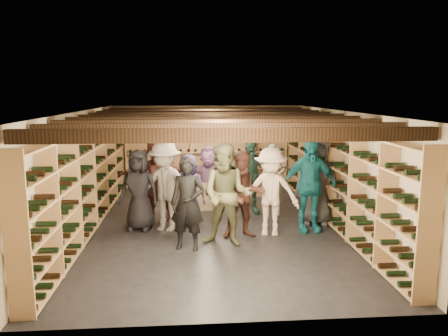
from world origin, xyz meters
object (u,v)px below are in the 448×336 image
object	(u,v)px
person_5	(159,178)
person_7	(274,179)
crate_stack_left	(200,195)
person_8	(244,195)
person_12	(317,181)
person_1	(187,204)
person_9	(165,187)
person_3	(271,192)
crate_stack_right	(234,194)
person_6	(188,190)
person_0	(139,190)
person_11	(209,178)
person_4	(309,185)
person_2	(227,195)
crate_loose	(260,192)

from	to	relation	value
person_5	person_7	xyz separation A→B (m)	(2.59, 0.24, -0.12)
crate_stack_left	person_7	world-z (taller)	person_7
person_8	person_12	xyz separation A→B (m)	(1.64, 0.75, 0.09)
person_1	person_9	world-z (taller)	person_9
person_1	person_3	bearing A→B (deg)	36.49
person_1	crate_stack_right	bearing A→B (deg)	83.10
crate_stack_right	person_6	size ratio (longest dim) A/B	0.34
person_9	person_0	bearing A→B (deg)	-169.65
person_6	person_11	size ratio (longest dim) A/B	0.99
person_1	person_4	size ratio (longest dim) A/B	0.88
person_0	person_2	distance (m)	2.01
person_8	person_11	size ratio (longest dim) A/B	1.10
person_0	person_2	world-z (taller)	person_2
person_2	person_7	xyz separation A→B (m)	(1.24, 1.97, -0.12)
person_5	person_8	world-z (taller)	person_5
crate_stack_left	person_6	xyz separation A→B (m)	(-0.27, -1.27, 0.42)
person_0	person_6	world-z (taller)	person_0
person_3	person_9	xyz separation A→B (m)	(-2.07, 0.42, 0.05)
person_2	person_8	distance (m)	0.56
crate_stack_left	person_9	bearing A→B (deg)	-114.93
person_6	person_5	bearing A→B (deg)	150.30
person_6	person_8	size ratio (longest dim) A/B	0.90
person_0	person_2	size ratio (longest dim) A/B	0.87
crate_loose	person_6	world-z (taller)	person_6
crate_loose	person_8	world-z (taller)	person_8
person_5	person_2	bearing A→B (deg)	-38.94
person_1	person_7	distance (m)	2.90
person_0	person_12	distance (m)	3.72
person_9	person_11	bearing A→B (deg)	81.83
person_4	person_5	xyz separation A→B (m)	(-3.07, 1.04, -0.01)
person_7	person_11	size ratio (longest dim) A/B	1.07
person_0	person_6	xyz separation A→B (m)	(1.00, 0.18, -0.06)
person_6	person_11	distance (m)	1.36
person_12	person_3	bearing A→B (deg)	-136.59
person_0	person_8	xyz separation A→B (m)	(2.07, -0.66, 0.02)
person_9	person_12	size ratio (longest dim) A/B	0.98
person_12	person_7	bearing A→B (deg)	146.92
crate_loose	person_1	size ratio (longest dim) A/B	0.30
crate_loose	person_1	world-z (taller)	person_1
person_2	person_11	xyz separation A→B (m)	(-0.23, 2.51, -0.18)
person_4	person_11	xyz separation A→B (m)	(-1.94, 1.82, -0.18)
person_5	person_6	xyz separation A→B (m)	(0.64, -0.49, -0.18)
crate_stack_left	crate_stack_right	world-z (taller)	crate_stack_left
person_1	person_11	xyz separation A→B (m)	(0.49, 2.69, -0.07)
crate_stack_left	person_9	world-z (taller)	person_9
person_3	person_8	size ratio (longest dim) A/B	1.03
crate_stack_left	person_5	size ratio (longest dim) A/B	0.36
person_4	person_9	bearing A→B (deg)	170.18
person_3	person_7	distance (m)	1.49
person_2	person_6	size ratio (longest dim) A/B	1.24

